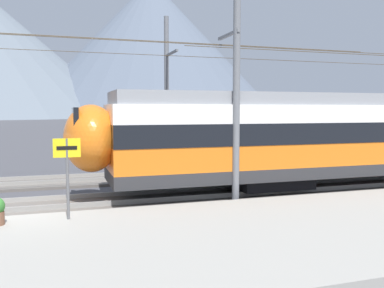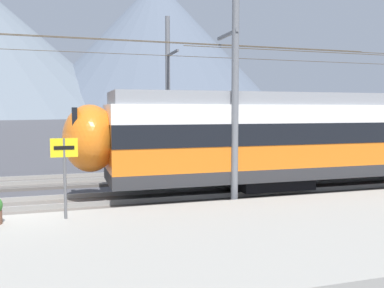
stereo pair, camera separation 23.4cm
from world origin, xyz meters
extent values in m
plane|color=#424247|center=(0.00, 0.00, 0.00)|extent=(400.00, 400.00, 0.00)
cube|color=#5B5651|center=(0.00, 1.29, 0.06)|extent=(120.00, 3.00, 0.12)
cube|color=gray|center=(0.00, 0.57, 0.20)|extent=(120.00, 0.07, 0.16)
cube|color=gray|center=(0.00, 2.00, 0.20)|extent=(120.00, 0.07, 0.16)
cube|color=#5B5651|center=(0.00, 6.08, 0.06)|extent=(120.00, 3.00, 0.12)
cube|color=gray|center=(0.00, 5.36, 0.20)|extent=(120.00, 0.07, 0.16)
cube|color=gray|center=(0.00, 6.80, 0.20)|extent=(120.00, 0.07, 0.16)
cube|color=black|center=(8.86, 1.29, 0.49)|extent=(2.80, 2.28, 0.42)
ellipsoid|color=orange|center=(2.26, 1.29, 2.27)|extent=(1.80, 2.62, 2.25)
cube|color=black|center=(1.76, 1.29, 2.70)|extent=(0.16, 1.71, 1.19)
ellipsoid|color=red|center=(13.65, 6.08, 2.27)|extent=(1.80, 2.73, 2.25)
cube|color=black|center=(13.15, 6.08, 2.70)|extent=(0.16, 1.78, 1.19)
cylinder|color=slate|center=(6.88, -0.14, 3.55)|extent=(0.24, 0.24, 7.10)
cube|color=slate|center=(6.88, 0.57, 5.79)|extent=(0.10, 1.73, 0.10)
cylinder|color=#473823|center=(6.88, 1.29, 5.54)|extent=(46.83, 0.02, 0.02)
cylinder|color=slate|center=(6.57, 7.99, 3.99)|extent=(0.24, 0.24, 7.98)
cube|color=slate|center=(6.57, 7.04, 6.00)|extent=(0.10, 2.21, 0.10)
cylinder|color=#473823|center=(6.57, 6.08, 5.75)|extent=(46.83, 0.02, 0.02)
cylinder|color=#59595B|center=(1.44, -1.49, 1.39)|extent=(0.08, 0.08, 2.16)
cube|color=yellow|center=(1.44, -1.49, 2.22)|extent=(0.70, 0.06, 0.50)
cube|color=black|center=(1.44, -1.52, 2.22)|extent=(0.52, 0.01, 0.10)
cone|color=#515B6B|center=(49.28, 208.51, 36.48)|extent=(137.45, 137.45, 72.95)
camera|label=1|loc=(1.29, -12.76, 3.20)|focal=38.53mm
camera|label=2|loc=(1.51, -12.83, 3.20)|focal=38.53mm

